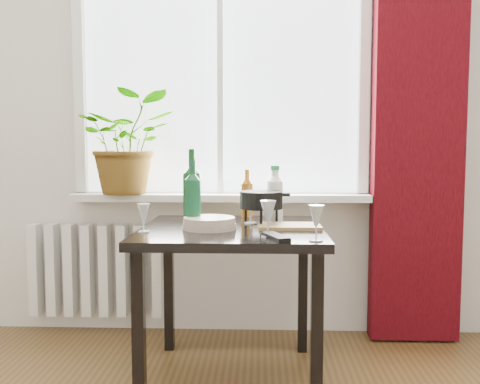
{
  "coord_description": "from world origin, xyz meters",
  "views": [
    {
      "loc": [
        0.24,
        -0.94,
        1.12
      ],
      "look_at": [
        0.14,
        1.55,
        0.91
      ],
      "focal_mm": 40.0,
      "sensor_mm": 36.0,
      "label": 1
    }
  ],
  "objects_px": {
    "radiator": "(96,270)",
    "bottle_amber": "(247,192)",
    "fondue_pot": "(261,208)",
    "wineglass_back_left": "(191,204)",
    "cutting_board": "(289,226)",
    "wine_bottle_right": "(192,186)",
    "plate_stack": "(209,223)",
    "wineglass_far_right": "(316,223)",
    "potted_plant": "(128,143)",
    "wineglass_front_left": "(144,218)",
    "wineglass_back_center": "(251,207)",
    "wine_bottle_left": "(193,193)",
    "tv_remote": "(276,237)",
    "table": "(232,246)",
    "wineglass_front_right": "(268,219)",
    "cleaning_bottle": "(275,193)"
  },
  "relations": [
    {
      "from": "wine_bottle_left",
      "to": "cutting_board",
      "type": "bearing_deg",
      "value": 0.66
    },
    {
      "from": "wineglass_far_right",
      "to": "radiator",
      "type": "bearing_deg",
      "value": 140.79
    },
    {
      "from": "potted_plant",
      "to": "wine_bottle_right",
      "type": "xyz_separation_m",
      "value": [
        0.43,
        -0.47,
        -0.21
      ]
    },
    {
      "from": "bottle_amber",
      "to": "cutting_board",
      "type": "distance_m",
      "value": 0.45
    },
    {
      "from": "table",
      "to": "potted_plant",
      "type": "height_order",
      "value": "potted_plant"
    },
    {
      "from": "wine_bottle_right",
      "to": "tv_remote",
      "type": "xyz_separation_m",
      "value": [
        0.4,
        -0.42,
        -0.18
      ]
    },
    {
      "from": "wineglass_front_right",
      "to": "bottle_amber",
      "type": "bearing_deg",
      "value": 99.27
    },
    {
      "from": "wineglass_front_left",
      "to": "fondue_pot",
      "type": "height_order",
      "value": "fondue_pot"
    },
    {
      "from": "wine_bottle_left",
      "to": "cleaning_bottle",
      "type": "relative_size",
      "value": 1.14
    },
    {
      "from": "bottle_amber",
      "to": "wineglass_back_left",
      "type": "xyz_separation_m",
      "value": [
        -0.28,
        -0.18,
        -0.04
      ]
    },
    {
      "from": "wine_bottle_right",
      "to": "wineglass_back_left",
      "type": "bearing_deg",
      "value": 99.92
    },
    {
      "from": "wine_bottle_right",
      "to": "fondue_pot",
      "type": "height_order",
      "value": "wine_bottle_right"
    },
    {
      "from": "wineglass_front_left",
      "to": "wineglass_back_center",
      "type": "bearing_deg",
      "value": 31.31
    },
    {
      "from": "wine_bottle_right",
      "to": "plate_stack",
      "type": "bearing_deg",
      "value": -57.6
    },
    {
      "from": "wineglass_front_left",
      "to": "cutting_board",
      "type": "bearing_deg",
      "value": 13.4
    },
    {
      "from": "cutting_board",
      "to": "fondue_pot",
      "type": "bearing_deg",
      "value": 141.09
    },
    {
      "from": "tv_remote",
      "to": "wineglass_far_right",
      "type": "bearing_deg",
      "value": -32.11
    },
    {
      "from": "wine_bottle_right",
      "to": "bottle_amber",
      "type": "distance_m",
      "value": 0.39
    },
    {
      "from": "fondue_pot",
      "to": "wineglass_front_left",
      "type": "bearing_deg",
      "value": -161.79
    },
    {
      "from": "radiator",
      "to": "cutting_board",
      "type": "bearing_deg",
      "value": -29.65
    },
    {
      "from": "radiator",
      "to": "wineglass_back_left",
      "type": "xyz_separation_m",
      "value": [
        0.63,
        -0.44,
        0.45
      ]
    },
    {
      "from": "wine_bottle_left",
      "to": "fondue_pot",
      "type": "height_order",
      "value": "wine_bottle_left"
    },
    {
      "from": "wineglass_front_right",
      "to": "plate_stack",
      "type": "height_order",
      "value": "wineglass_front_right"
    },
    {
      "from": "wine_bottle_right",
      "to": "wineglass_front_right",
      "type": "distance_m",
      "value": 0.53
    },
    {
      "from": "wineglass_far_right",
      "to": "wineglass_front_right",
      "type": "bearing_deg",
      "value": 155.2
    },
    {
      "from": "wineglass_far_right",
      "to": "plate_stack",
      "type": "bearing_deg",
      "value": 147.08
    },
    {
      "from": "potted_plant",
      "to": "fondue_pot",
      "type": "xyz_separation_m",
      "value": [
        0.77,
        -0.47,
        -0.32
      ]
    },
    {
      "from": "radiator",
      "to": "table",
      "type": "xyz_separation_m",
      "value": [
        0.85,
        -0.63,
        0.27
      ]
    },
    {
      "from": "potted_plant",
      "to": "tv_remote",
      "type": "bearing_deg",
      "value": -47.22
    },
    {
      "from": "wine_bottle_left",
      "to": "tv_remote",
      "type": "height_order",
      "value": "wine_bottle_left"
    },
    {
      "from": "wineglass_front_left",
      "to": "wineglass_far_right",
      "type": "bearing_deg",
      "value": -14.61
    },
    {
      "from": "potted_plant",
      "to": "wineglass_far_right",
      "type": "distance_m",
      "value": 1.4
    },
    {
      "from": "cleaning_bottle",
      "to": "cutting_board",
      "type": "bearing_deg",
      "value": -74.25
    },
    {
      "from": "radiator",
      "to": "bottle_amber",
      "type": "relative_size",
      "value": 3.02
    },
    {
      "from": "wineglass_front_right",
      "to": "cutting_board",
      "type": "relative_size",
      "value": 0.54
    },
    {
      "from": "wineglass_front_right",
      "to": "table",
      "type": "bearing_deg",
      "value": 121.97
    },
    {
      "from": "wineglass_back_left",
      "to": "fondue_pot",
      "type": "distance_m",
      "value": 0.37
    },
    {
      "from": "wine_bottle_right",
      "to": "wineglass_far_right",
      "type": "xyz_separation_m",
      "value": [
        0.56,
        -0.45,
        -0.11
      ]
    },
    {
      "from": "cutting_board",
      "to": "wine_bottle_right",
      "type": "bearing_deg",
      "value": 167.39
    },
    {
      "from": "potted_plant",
      "to": "wineglass_back_left",
      "type": "height_order",
      "value": "potted_plant"
    },
    {
      "from": "radiator",
      "to": "wine_bottle_left",
      "type": "height_order",
      "value": "wine_bottle_left"
    },
    {
      "from": "wine_bottle_left",
      "to": "radiator",
      "type": "bearing_deg",
      "value": 136.08
    },
    {
      "from": "wineglass_far_right",
      "to": "wineglass_back_left",
      "type": "relative_size",
      "value": 0.84
    },
    {
      "from": "wineglass_far_right",
      "to": "cutting_board",
      "type": "xyz_separation_m",
      "value": [
        -0.09,
        0.35,
        -0.07
      ]
    },
    {
      "from": "radiator",
      "to": "fondue_pot",
      "type": "distance_m",
      "value": 1.21
    },
    {
      "from": "plate_stack",
      "to": "wineglass_far_right",
      "type": "bearing_deg",
      "value": -32.92
    },
    {
      "from": "table",
      "to": "bottle_amber",
      "type": "xyz_separation_m",
      "value": [
        0.06,
        0.37,
        0.22
      ]
    },
    {
      "from": "wine_bottle_left",
      "to": "wineglass_front_left",
      "type": "xyz_separation_m",
      "value": [
        -0.2,
        -0.15,
        -0.1
      ]
    },
    {
      "from": "wineglass_far_right",
      "to": "wineglass_back_center",
      "type": "bearing_deg",
      "value": 119.65
    },
    {
      "from": "bottle_amber",
      "to": "wineglass_back_center",
      "type": "xyz_separation_m",
      "value": [
        0.02,
        -0.25,
        -0.05
      ]
    }
  ]
}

